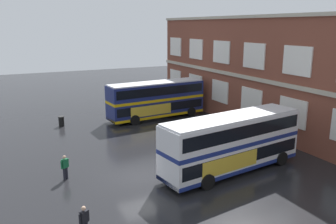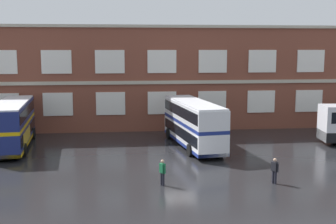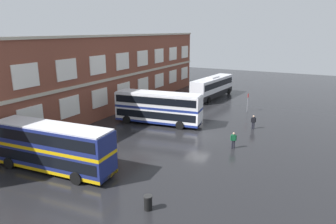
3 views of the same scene
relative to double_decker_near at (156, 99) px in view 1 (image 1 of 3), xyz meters
The scene contains 6 objects.
ground_plane 14.95m from the double_decker_near, 22.23° to the right, with size 120.00×120.00×0.00m, color black.
double_decker_near is the anchor object (origin of this frame).
double_decker_middle 15.84m from the double_decker_near, ahead, with size 4.03×11.25×4.07m.
waiting_passenger 23.02m from the double_decker_near, 33.08° to the right, with size 0.40×0.61×1.70m.
second_passenger 17.12m from the double_decker_near, 45.37° to the right, with size 0.40×0.61×1.70m.
station_litter_bin 10.36m from the double_decker_near, 97.55° to the right, with size 0.60×0.60×1.03m.
Camera 1 is at (20.95, -8.00, 10.11)m, focal length 37.43 mm.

